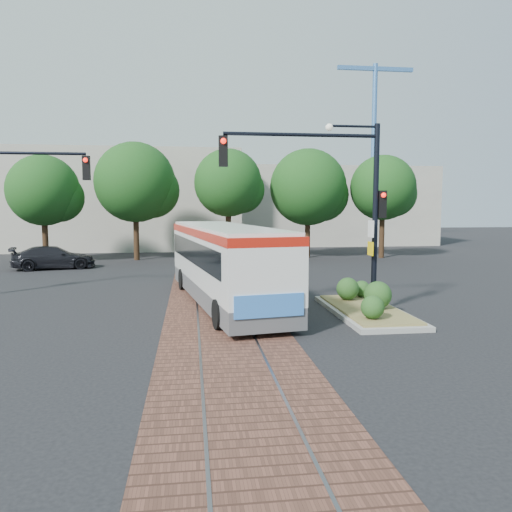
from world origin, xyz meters
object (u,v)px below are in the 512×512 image
object	(u,v)px
city_bus	(224,260)
traffic_island	(366,304)
signal_pole_main	(339,188)
parked_car	(54,257)

from	to	relation	value
city_bus	traffic_island	distance (m)	5.32
city_bus	signal_pole_main	distance (m)	5.01
traffic_island	parked_car	bearing A→B (deg)	134.89
signal_pole_main	parked_car	size ratio (longest dim) A/B	1.34
signal_pole_main	parked_car	bearing A→B (deg)	132.97
city_bus	signal_pole_main	size ratio (longest dim) A/B	1.81
signal_pole_main	city_bus	bearing A→B (deg)	147.07
signal_pole_main	parked_car	world-z (taller)	signal_pole_main
parked_car	traffic_island	bearing A→B (deg)	-148.80
traffic_island	signal_pole_main	world-z (taller)	signal_pole_main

